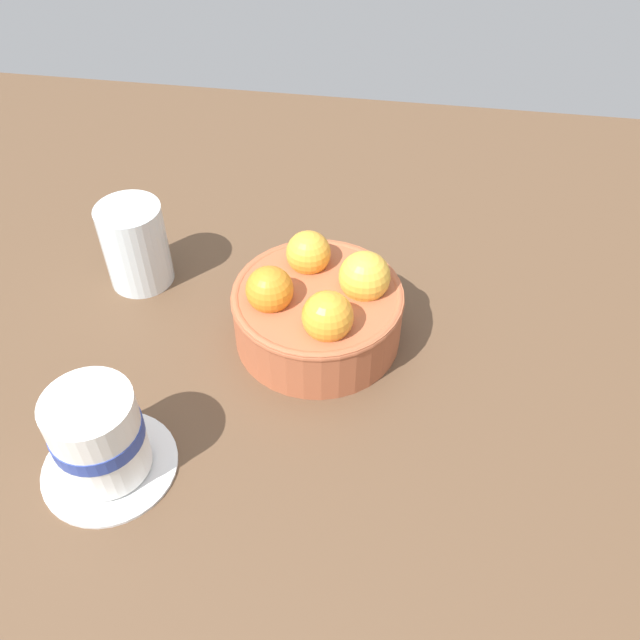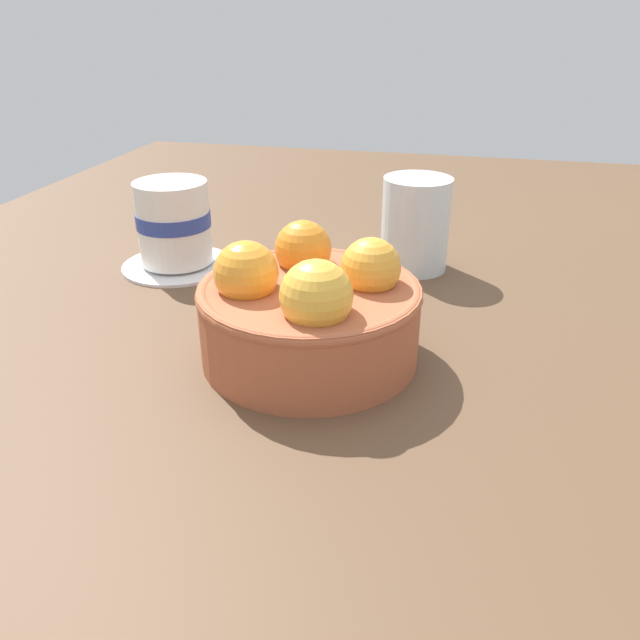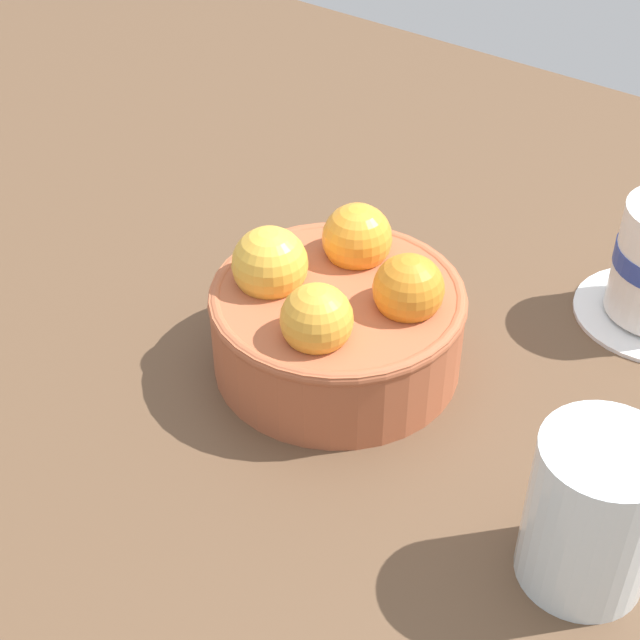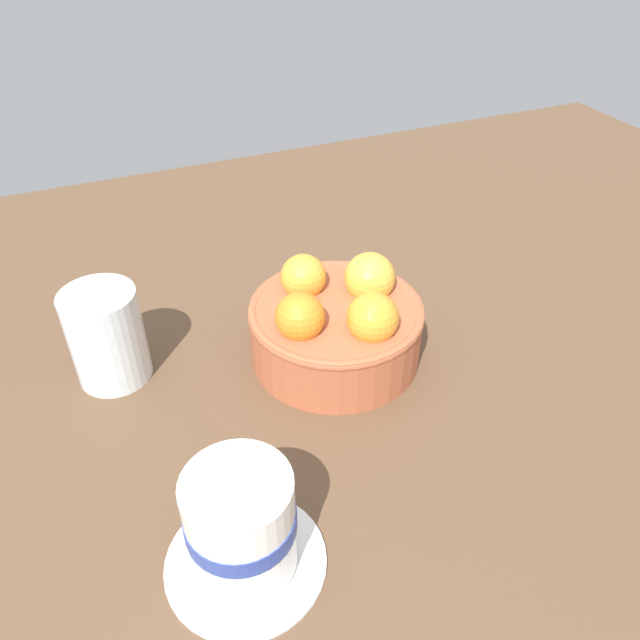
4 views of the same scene
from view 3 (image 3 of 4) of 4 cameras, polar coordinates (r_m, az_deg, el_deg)
ground_plane at (r=66.05cm, az=0.97°, el=-4.09°), size 151.29×101.09×4.81cm
terracotta_bowl at (r=61.94cm, az=0.99°, el=0.29°), size 16.48×16.48×9.55cm
water_glass at (r=51.20cm, az=15.82°, el=-10.92°), size 6.74×6.74×9.23cm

